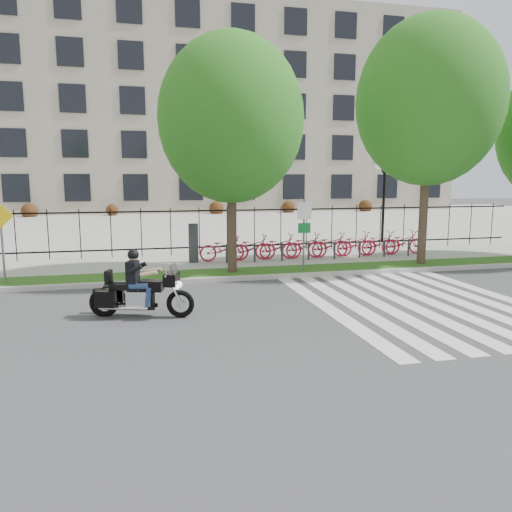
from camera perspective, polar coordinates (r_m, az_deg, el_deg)
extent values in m
plane|color=#3D3E40|center=(12.55, -1.12, -6.68)|extent=(120.00, 120.00, 0.00)
cube|color=#B2AFA8|center=(16.45, -4.21, -2.67)|extent=(60.00, 0.20, 0.15)
cube|color=#245114|center=(17.28, -4.68, -2.11)|extent=(60.00, 1.50, 0.15)
cube|color=gray|center=(19.71, -5.81, -0.75)|extent=(60.00, 3.50, 0.15)
cube|color=gray|center=(37.05, -9.53, 3.67)|extent=(80.00, 34.00, 0.10)
cube|color=gray|center=(57.25, -11.30, 15.42)|extent=(60.00, 20.00, 20.00)
cylinder|color=black|center=(26.97, 14.36, 5.74)|extent=(0.14, 0.14, 4.00)
cylinder|color=black|center=(26.94, 14.52, 9.77)|extent=(0.06, 0.70, 0.70)
sphere|color=white|center=(26.78, 13.86, 10.02)|extent=(0.36, 0.36, 0.36)
sphere|color=white|center=(27.11, 15.19, 9.95)|extent=(0.36, 0.36, 0.36)
cylinder|color=#3A2B1F|center=(17.11, -2.77, 4.31)|extent=(0.32, 0.32, 3.70)
ellipsoid|color=#175313|center=(17.17, -2.86, 15.38)|extent=(4.85, 4.85, 5.58)
cylinder|color=#3A2B1F|center=(19.82, 18.62, 5.47)|extent=(0.32, 0.32, 4.38)
ellipsoid|color=#175313|center=(19.98, 19.18, 16.34)|extent=(5.30, 5.30, 6.09)
cube|color=#2D2D33|center=(19.28, -7.17, 1.49)|extent=(0.35, 0.25, 1.50)
imported|color=red|center=(19.48, -3.65, 0.89)|extent=(1.93, 0.67, 1.01)
cylinder|color=#2D2D33|center=(19.02, -3.38, 0.22)|extent=(0.08, 0.08, 0.70)
imported|color=red|center=(19.70, -0.49, 1.00)|extent=(1.93, 0.67, 1.01)
cylinder|color=#2D2D33|center=(19.24, -0.16, 0.34)|extent=(0.08, 0.08, 0.70)
imported|color=red|center=(19.98, 2.58, 1.10)|extent=(1.93, 0.67, 1.01)
cylinder|color=#2D2D33|center=(19.52, 2.99, 0.45)|extent=(0.08, 0.08, 0.70)
imported|color=red|center=(20.31, 5.56, 1.20)|extent=(1.93, 0.67, 1.01)
cylinder|color=#2D2D33|center=(19.86, 6.03, 0.56)|extent=(0.08, 0.08, 0.70)
imported|color=red|center=(20.69, 8.44, 1.29)|extent=(1.93, 0.67, 1.01)
cylinder|color=#2D2D33|center=(20.26, 8.96, 0.66)|extent=(0.08, 0.08, 0.70)
imported|color=red|center=(21.13, 11.21, 1.37)|extent=(1.93, 0.67, 1.01)
cylinder|color=#2D2D33|center=(20.70, 11.78, 0.76)|extent=(0.08, 0.08, 0.70)
imported|color=red|center=(21.61, 13.86, 1.45)|extent=(1.93, 0.67, 1.01)
cylinder|color=#2D2D33|center=(21.19, 14.47, 0.85)|extent=(0.08, 0.08, 0.70)
imported|color=red|center=(22.14, 16.39, 1.52)|extent=(1.93, 0.67, 1.01)
cylinder|color=#2D2D33|center=(21.73, 17.03, 0.93)|extent=(0.08, 0.08, 0.70)
cylinder|color=#59595B|center=(17.47, 5.48, 2.40)|extent=(0.07, 0.07, 2.50)
cube|color=white|center=(17.36, 5.57, 5.17)|extent=(0.50, 0.03, 0.60)
cube|color=#0C6626|center=(17.41, 5.54, 3.20)|extent=(0.45, 0.03, 0.35)
cylinder|color=#59595B|center=(17.00, -26.99, 1.11)|extent=(0.07, 0.07, 2.40)
cube|color=yellow|center=(16.88, -27.24, 4.12)|extent=(0.78, 0.03, 0.78)
torus|color=black|center=(12.34, -8.64, -5.42)|extent=(0.70, 0.33, 0.69)
torus|color=black|center=(12.86, -17.00, -5.12)|extent=(0.74, 0.36, 0.73)
cube|color=black|center=(12.24, -9.63, -2.62)|extent=(0.45, 0.61, 0.30)
cube|color=#26262B|center=(12.19, -9.33, -1.57)|extent=(0.29, 0.52, 0.30)
cube|color=silver|center=(12.55, -13.15, -4.79)|extent=(0.67, 0.50, 0.40)
cube|color=black|center=(12.40, -11.87, -3.35)|extent=(0.63, 0.49, 0.26)
cube|color=black|center=(12.59, -14.73, -3.36)|extent=(0.78, 0.55, 0.14)
cube|color=black|center=(12.67, -16.50, -2.34)|extent=(0.19, 0.36, 0.34)
cube|color=black|center=(12.50, -16.86, -4.76)|extent=(0.53, 0.30, 0.40)
cube|color=black|center=(13.05, -15.96, -4.15)|extent=(0.53, 0.30, 0.40)
cube|color=black|center=(12.46, -13.92, -1.76)|extent=(0.35, 0.45, 0.52)
sphere|color=tan|center=(12.39, -13.85, -0.03)|extent=(0.23, 0.23, 0.23)
sphere|color=black|center=(12.38, -13.86, 0.15)|extent=(0.27, 0.27, 0.27)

